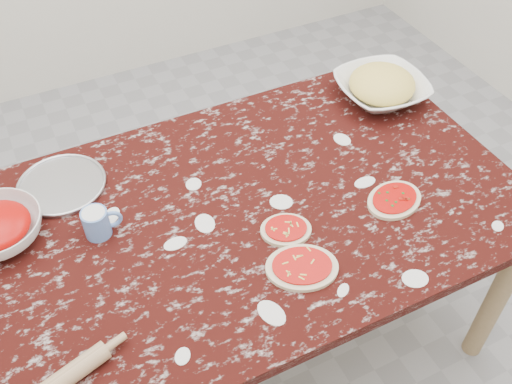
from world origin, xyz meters
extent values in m
plane|color=gray|center=(0.00, 0.00, 0.00)|extent=(4.00, 4.00, 0.00)
cube|color=black|center=(0.00, 0.00, 0.73)|extent=(1.60, 1.00, 0.04)
cube|color=#997A57|center=(0.00, 0.00, 0.67)|extent=(1.50, 0.90, 0.08)
cylinder|color=#997A57|center=(0.72, -0.42, 0.35)|extent=(0.07, 0.07, 0.71)
cylinder|color=#997A57|center=(-0.72, 0.42, 0.35)|extent=(0.07, 0.07, 0.71)
cylinder|color=#997A57|center=(0.72, 0.42, 0.35)|extent=(0.07, 0.07, 0.71)
cylinder|color=#B2B2B7|center=(-0.51, 0.33, 0.76)|extent=(0.34, 0.34, 0.01)
imported|color=white|center=(0.64, 0.28, 0.79)|extent=(0.34, 0.34, 0.08)
cylinder|color=#5F88D1|center=(-0.46, 0.09, 0.79)|extent=(0.08, 0.08, 0.09)
torus|color=#5F88D1|center=(-0.41, 0.09, 0.79)|extent=(0.06, 0.02, 0.06)
cylinder|color=silver|center=(-0.46, 0.09, 0.82)|extent=(0.06, 0.06, 0.01)
ellipsoid|color=beige|center=(0.00, -0.27, 0.76)|extent=(0.24, 0.22, 0.01)
ellipsoid|color=red|center=(0.00, -0.27, 0.76)|extent=(0.20, 0.18, 0.00)
ellipsoid|color=beige|center=(0.03, -0.14, 0.76)|extent=(0.18, 0.16, 0.01)
ellipsoid|color=red|center=(0.03, -0.14, 0.76)|extent=(0.15, 0.13, 0.00)
ellipsoid|color=beige|center=(0.38, -0.18, 0.76)|extent=(0.21, 0.18, 0.01)
ellipsoid|color=red|center=(0.38, -0.18, 0.76)|extent=(0.17, 0.15, 0.00)
cylinder|color=tan|center=(-0.65, -0.32, 0.77)|extent=(0.24, 0.11, 0.05)
camera|label=1|loc=(-0.53, -1.07, 2.02)|focal=40.59mm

